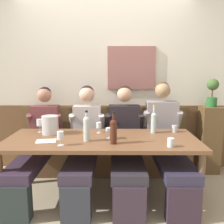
{
  "coord_description": "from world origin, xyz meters",
  "views": [
    {
      "loc": [
        0.13,
        -2.48,
        1.47
      ],
      "look_at": [
        0.11,
        0.43,
        0.96
      ],
      "focal_mm": 38.17,
      "sensor_mm": 36.0,
      "label": 1
    }
  ],
  "objects": [
    {
      "name": "corner_pedestal",
      "position": [
        1.52,
        0.86,
        0.48
      ],
      "size": [
        0.28,
        0.28,
        0.97
      ],
      "primitive_type": "cube",
      "color": "brown",
      "rests_on": "ground"
    },
    {
      "name": "potted_plant",
      "position": [
        1.52,
        0.86,
        1.19
      ],
      "size": [
        0.16,
        0.16,
        0.39
      ],
      "color": "#27632A",
      "rests_on": "corner_pedestal"
    },
    {
      "name": "wine_glass_mid_right",
      "position": [
        -0.05,
        0.32,
        0.81
      ],
      "size": [
        0.06,
        0.06,
        0.13
      ],
      "color": "silver",
      "rests_on": "dining_table"
    },
    {
      "name": "wine_bottle_clear_water",
      "position": [
        0.62,
        0.33,
        0.86
      ],
      "size": [
        0.07,
        0.07,
        0.34
      ],
      "color": "#ABC5C1",
      "rests_on": "dining_table"
    },
    {
      "name": "dining_table",
      "position": [
        0.0,
        0.09,
        0.65
      ],
      "size": [
        2.14,
        0.86,
        0.72
      ],
      "color": "brown",
      "rests_on": "ground"
    },
    {
      "name": "room_wall_back",
      "position": [
        0.0,
        1.09,
        1.4
      ],
      "size": [
        6.8,
        0.12,
        2.8
      ],
      "color": "beige",
      "rests_on": "ground"
    },
    {
      "name": "person_right_seat",
      "position": [
        -0.83,
        0.42,
        0.6
      ],
      "size": [
        0.48,
        1.32,
        1.25
      ],
      "color": "#253130",
      "rests_on": "ground"
    },
    {
      "name": "wine_bottle_amber_mid",
      "position": [
        -0.15,
        -0.02,
        0.87
      ],
      "size": [
        0.07,
        0.07,
        0.33
      ],
      "color": "silver",
      "rests_on": "dining_table"
    },
    {
      "name": "wine_glass_mid_left",
      "position": [
        -0.4,
        -0.17,
        0.82
      ],
      "size": [
        0.07,
        0.07,
        0.15
      ],
      "color": "silver",
      "rests_on": "dining_table"
    },
    {
      "name": "tasting_sheet_left_guest",
      "position": [
        -0.59,
        -0.02,
        0.73
      ],
      "size": [
        0.23,
        0.18,
        0.0
      ],
      "primitive_type": "cube",
      "rotation": [
        0.0,
        0.0,
        0.17
      ],
      "color": "white",
      "rests_on": "dining_table"
    },
    {
      "name": "wood_wainscot_panel",
      "position": [
        0.0,
        1.04,
        0.48
      ],
      "size": [
        6.8,
        0.03,
        0.96
      ],
      "primitive_type": "cube",
      "color": "brown",
      "rests_on": "ground"
    },
    {
      "name": "person_center_left_seat",
      "position": [
        0.28,
        0.43,
        0.61
      ],
      "size": [
        0.53,
        1.33,
        1.27
      ],
      "color": "#362936",
      "rests_on": "ground"
    },
    {
      "name": "ice_bucket",
      "position": [
        -0.62,
        0.27,
        0.83
      ],
      "size": [
        0.19,
        0.19,
        0.22
      ],
      "primitive_type": "cylinder",
      "color": "#BEBEBE",
      "rests_on": "dining_table"
    },
    {
      "name": "wine_bottle_green_tall",
      "position": [
        0.13,
        -0.11,
        0.87
      ],
      "size": [
        0.07,
        0.07,
        0.34
      ],
      "color": "#462115",
      "rests_on": "dining_table"
    },
    {
      "name": "person_left_seat",
      "position": [
        0.81,
        0.45,
        0.64
      ],
      "size": [
        0.53,
        1.33,
        1.33
      ],
      "color": "#322532",
      "rests_on": "ground"
    },
    {
      "name": "person_center_right_seat",
      "position": [
        -0.24,
        0.43,
        0.62
      ],
      "size": [
        0.49,
        1.33,
        1.27
      ],
      "color": "#2D323C",
      "rests_on": "ground"
    },
    {
      "name": "wall_bench",
      "position": [
        0.0,
        0.83,
        0.28
      ],
      "size": [
        2.44,
        0.42,
        0.94
      ],
      "color": "brown",
      "rests_on": "ground"
    },
    {
      "name": "wine_glass_left_end",
      "position": [
        0.08,
        0.08,
        0.81
      ],
      "size": [
        0.08,
        0.08,
        0.12
      ],
      "color": "silver",
      "rests_on": "dining_table"
    },
    {
      "name": "ground_plane",
      "position": [
        0.0,
        0.0,
        -0.01
      ],
      "size": [
        6.8,
        6.8,
        0.02
      ],
      "primitive_type": "cube",
      "color": "tan",
      "rests_on": "ground"
    },
    {
      "name": "water_tumbler_left",
      "position": [
        0.7,
        -0.21,
        0.77
      ],
      "size": [
        0.07,
        0.07,
        0.09
      ],
      "primitive_type": "cylinder",
      "color": "silver",
      "rests_on": "dining_table"
    },
    {
      "name": "water_tumbler_center",
      "position": [
        0.88,
        0.37,
        0.77
      ],
      "size": [
        0.07,
        0.07,
        0.09
      ],
      "primitive_type": "cylinder",
      "color": "silver",
      "rests_on": "dining_table"
    },
    {
      "name": "wine_glass_near_bucket",
      "position": [
        -0.77,
        0.35,
        0.84
      ],
      "size": [
        0.08,
        0.08,
        0.16
      ],
      "color": "silver",
      "rests_on": "dining_table"
    }
  ]
}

